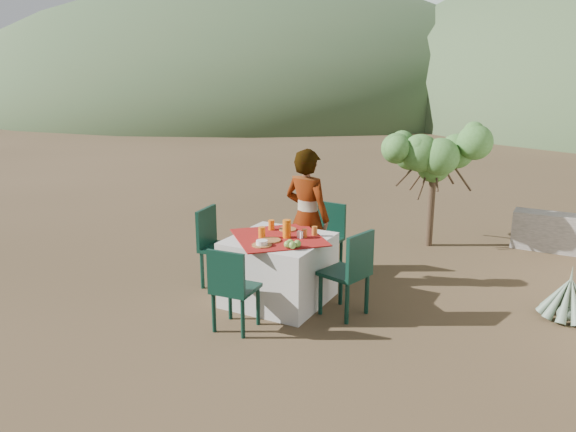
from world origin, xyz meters
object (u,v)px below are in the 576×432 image
at_px(chair_near, 232,286).
at_px(chair_left, 216,243).
at_px(chair_right, 351,270).
at_px(juice_pitcher, 287,229).
at_px(table, 279,269).
at_px(person, 307,217).
at_px(chair_far, 327,234).
at_px(agave, 569,298).
at_px(shrub_tree, 438,161).

height_order(chair_near, chair_left, chair_left).
relative_size(chair_right, juice_pitcher, 4.67).
bearing_deg(chair_left, table, -102.17).
bearing_deg(chair_near, person, -96.46).
xyz_separation_m(chair_near, chair_left, (-0.88, 0.97, 0.04)).
distance_m(table, chair_far, 1.14).
bearing_deg(chair_right, agave, 131.89).
bearing_deg(agave, chair_right, -152.69).
xyz_separation_m(chair_near, shrub_tree, (1.06, 3.79, 0.79)).
distance_m(chair_far, shrub_tree, 2.15).
distance_m(chair_near, shrub_tree, 4.02).
relative_size(table, chair_near, 1.48).
bearing_deg(person, table, 97.18).
height_order(chair_far, shrub_tree, shrub_tree).
height_order(chair_right, shrub_tree, shrub_tree).
relative_size(table, shrub_tree, 0.81).
relative_size(person, juice_pitcher, 8.25).
xyz_separation_m(chair_far, shrub_tree, (0.95, 1.77, 0.77)).
height_order(chair_left, agave, chair_left).
distance_m(table, juice_pitcher, 0.49).
relative_size(chair_left, shrub_tree, 0.59).
bearing_deg(person, juice_pitcher, 105.18).
distance_m(chair_far, chair_near, 2.03).
relative_size(chair_right, shrub_tree, 0.59).
distance_m(chair_right, agave, 2.34).
relative_size(chair_left, agave, 1.48).
xyz_separation_m(table, chair_left, (-0.92, 0.08, 0.15)).
bearing_deg(chair_left, chair_far, -50.56).
relative_size(table, juice_pitcher, 6.44).
distance_m(person, juice_pitcher, 0.65).
relative_size(chair_near, juice_pitcher, 4.35).
relative_size(chair_near, agave, 1.36).
distance_m(chair_far, agave, 2.86).
bearing_deg(agave, shrub_tree, 135.90).
bearing_deg(agave, chair_far, 178.65).
xyz_separation_m(chair_left, person, (0.94, 0.58, 0.30)).
xyz_separation_m(shrub_tree, juice_pitcher, (-0.93, -2.88, -0.41)).
height_order(table, chair_far, chair_far).
bearing_deg(juice_pitcher, shrub_tree, 72.07).
bearing_deg(table, person, 88.25).
bearing_deg(table, chair_far, 86.26).
distance_m(chair_left, chair_right, 1.78).
relative_size(chair_far, agave, 1.39).
bearing_deg(chair_far, shrub_tree, 65.35).
bearing_deg(person, chair_left, 40.75).
bearing_deg(shrub_tree, chair_near, -105.63).
distance_m(chair_right, juice_pitcher, 0.84).
bearing_deg(person, shrub_tree, -105.19).
bearing_deg(agave, chair_left, -165.59).
xyz_separation_m(chair_far, chair_left, (-0.99, -1.05, 0.03)).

